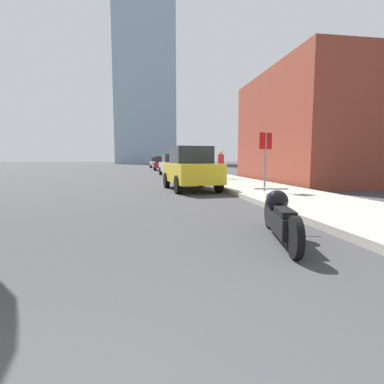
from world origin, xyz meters
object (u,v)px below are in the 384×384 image
motorcycle (279,216)px  parked_car_white (156,163)px  pedestrian (221,164)px  parked_car_red (162,163)px  stop_sign (265,151)px  parked_car_silver (172,165)px  parked_car_yellow (191,169)px

motorcycle → parked_car_white: bearing=103.5°
motorcycle → pedestrian: pedestrian is taller
parked_car_red → parked_car_white: 11.30m
parked_car_red → stop_sign: size_ratio=2.02×
stop_sign → parked_car_white: bearing=93.9°
motorcycle → parked_car_red: bearing=103.1°
parked_car_silver → pedestrian: bearing=-73.3°
pedestrian → stop_sign: bearing=-92.1°
parked_car_yellow → parked_car_white: (-0.10, 35.34, -0.09)m
parked_car_silver → parked_car_white: 23.62m
motorcycle → parked_car_silver: parked_car_silver is taller
parked_car_yellow → stop_sign: 3.37m
parked_car_silver → parked_car_white: (-0.39, 23.61, -0.05)m
stop_sign → pedestrian: 7.63m
parked_car_yellow → parked_car_white: 35.34m
parked_car_red → stop_sign: bearing=-80.6°
motorcycle → parked_car_silver: size_ratio=0.55×
pedestrian → parked_car_white: bearing=95.4°
parked_car_yellow → pedestrian: bearing=57.3°
parked_car_yellow → pedestrian: (2.72, 5.39, 0.11)m
parked_car_white → stop_sign: size_ratio=1.89×
parked_car_white → pedestrian: pedestrian is taller
parked_car_red → pedestrian: bearing=-77.8°
parked_car_silver → pedestrian: (2.43, -6.34, 0.16)m
parked_car_yellow → parked_car_silver: parked_car_yellow is taller
parked_car_silver → parked_car_white: size_ratio=1.06×
motorcycle → pedestrian: (2.51, 13.59, 0.64)m
stop_sign → pedestrian: (0.27, 7.60, -0.58)m
parked_car_red → parked_car_yellow: bearing=-86.0°
motorcycle → stop_sign: stop_sign is taller
parked_car_silver → parked_car_red: 12.31m
parked_car_yellow → stop_sign: stop_sign is taller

